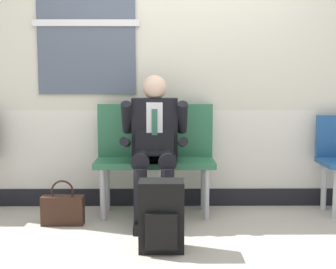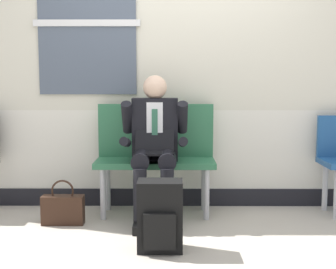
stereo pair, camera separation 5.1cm
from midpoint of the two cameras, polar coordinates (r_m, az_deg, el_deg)
ground_plane at (r=3.92m, az=2.09°, el=-11.10°), size 18.00×18.00×0.00m
station_wall at (r=4.38m, az=1.77°, el=9.58°), size 5.44×0.17×2.86m
bench_with_person at (r=4.15m, az=-1.22°, el=-2.06°), size 1.06×0.42×0.99m
person_seated at (r=3.93m, az=-1.30°, el=-1.05°), size 0.57×0.70×1.25m
backpack at (r=3.28m, az=-0.54°, el=-10.16°), size 0.32×0.25×0.50m
handbag at (r=3.98m, az=-12.56°, el=-9.02°), size 0.35×0.12×0.38m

